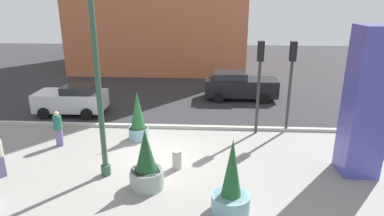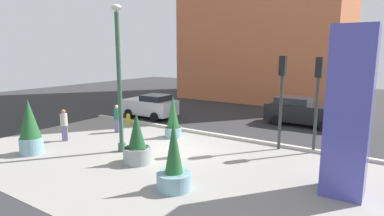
# 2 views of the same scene
# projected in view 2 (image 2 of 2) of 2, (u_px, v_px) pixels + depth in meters

# --- Properties ---
(ground_plane) EXTENTS (60.00, 60.00, 0.00)m
(ground_plane) POSITION_uv_depth(u_px,v_px,m) (216.00, 132.00, 18.47)
(ground_plane) COLOR #2D2D30
(plaza_pavement) EXTENTS (18.00, 10.00, 0.02)m
(plaza_pavement) POSITION_uv_depth(u_px,v_px,m) (147.00, 161.00, 13.53)
(plaza_pavement) COLOR gray
(plaza_pavement) RESTS_ON ground_plane
(curb_strip) EXTENTS (18.00, 0.24, 0.16)m
(curb_strip) POSITION_uv_depth(u_px,v_px,m) (208.00, 134.00, 17.73)
(curb_strip) COLOR #B7B2A8
(curb_strip) RESTS_ON ground_plane
(lamp_post) EXTENTS (0.44, 0.44, 6.66)m
(lamp_post) POSITION_uv_depth(u_px,v_px,m) (119.00, 83.00, 14.25)
(lamp_post) COLOR #335642
(lamp_post) RESTS_ON ground_plane
(art_pillar_blue) EXTENTS (1.27, 1.27, 5.44)m
(art_pillar_blue) POSITION_uv_depth(u_px,v_px,m) (349.00, 113.00, 9.95)
(art_pillar_blue) COLOR #4C4CAD
(art_pillar_blue) RESTS_ON ground_plane
(potted_plant_mid_plaza) EXTENTS (1.19, 1.19, 2.17)m
(potted_plant_mid_plaza) POSITION_uv_depth(u_px,v_px,m) (137.00, 144.00, 13.15)
(potted_plant_mid_plaza) COLOR gray
(potted_plant_mid_plaza) RESTS_ON ground_plane
(potted_plant_near_right) EXTENTS (1.02, 1.02, 2.54)m
(potted_plant_near_right) POSITION_uv_depth(u_px,v_px,m) (30.00, 128.00, 14.27)
(potted_plant_near_right) COLOR #7AA8B7
(potted_plant_near_right) RESTS_ON ground_plane
(potted_plant_by_pillar) EXTENTS (0.91, 0.91, 2.32)m
(potted_plant_by_pillar) POSITION_uv_depth(u_px,v_px,m) (173.00, 119.00, 17.09)
(potted_plant_by_pillar) COLOR #7AA8B7
(potted_plant_by_pillar) RESTS_ON ground_plane
(potted_plant_curbside) EXTENTS (1.19, 1.19, 2.44)m
(potted_plant_curbside) POSITION_uv_depth(u_px,v_px,m) (174.00, 166.00, 10.60)
(potted_plant_curbside) COLOR #7AA8B7
(potted_plant_curbside) RESTS_ON ground_plane
(fire_hydrant) EXTENTS (0.36, 0.26, 0.75)m
(fire_hydrant) POSITION_uv_depth(u_px,v_px,m) (128.00, 119.00, 20.09)
(fire_hydrant) COLOR gold
(fire_hydrant) RESTS_ON ground_plane
(concrete_bollard) EXTENTS (0.36, 0.36, 0.75)m
(concrete_bollard) POSITION_uv_depth(u_px,v_px,m) (175.00, 149.00, 13.89)
(concrete_bollard) COLOR #B2ADA3
(concrete_bollard) RESTS_ON ground_plane
(traffic_light_corner) EXTENTS (0.28, 0.42, 4.39)m
(traffic_light_corner) POSITION_uv_depth(u_px,v_px,m) (318.00, 89.00, 14.10)
(traffic_light_corner) COLOR #333833
(traffic_light_corner) RESTS_ON ground_plane
(traffic_light_far_side) EXTENTS (0.28, 0.42, 4.44)m
(traffic_light_far_side) POSITION_uv_depth(u_px,v_px,m) (282.00, 87.00, 14.64)
(traffic_light_far_side) COLOR #333833
(traffic_light_far_side) RESTS_ON ground_plane
(car_passing_lane) EXTENTS (4.60, 2.12, 1.77)m
(car_passing_lane) POSITION_uv_depth(u_px,v_px,m) (302.00, 111.00, 19.95)
(car_passing_lane) COLOR black
(car_passing_lane) RESTS_ON ground_plane
(car_intersection) EXTENTS (3.83, 2.11, 1.67)m
(car_intersection) POSITION_uv_depth(u_px,v_px,m) (151.00, 106.00, 22.28)
(car_intersection) COLOR silver
(car_intersection) RESTS_ON ground_plane
(pedestrian_by_curb) EXTENTS (0.44, 0.44, 1.61)m
(pedestrian_by_curb) POSITION_uv_depth(u_px,v_px,m) (117.00, 117.00, 18.18)
(pedestrian_by_curb) COLOR slate
(pedestrian_by_curb) RESTS_ON ground_plane
(pedestrian_on_sidewalk) EXTENTS (0.51, 0.51, 1.68)m
(pedestrian_on_sidewalk) POSITION_uv_depth(u_px,v_px,m) (64.00, 124.00, 16.39)
(pedestrian_on_sidewalk) COLOR slate
(pedestrian_on_sidewalk) RESTS_ON ground_plane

